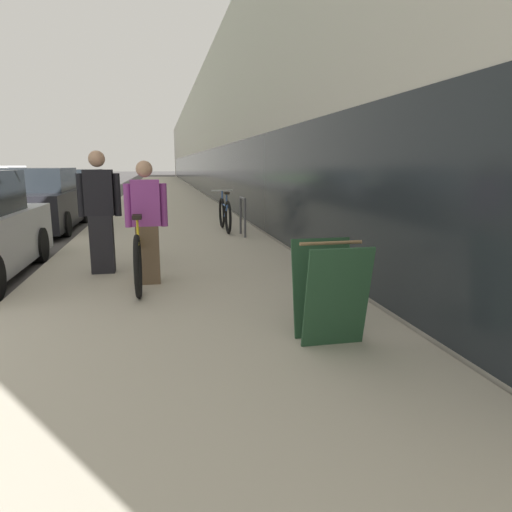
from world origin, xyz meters
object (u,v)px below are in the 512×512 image
object	(u,v)px
cruiser_bike_nearest	(225,214)
parked_sedan_far	(80,191)
vintage_roadster_curbside	(42,202)
sandwich_board_sign	(329,292)
bike_rack_hoop	(243,212)
person_bystander	(100,213)
person_rider	(147,223)
tandem_bicycle	(141,248)

from	to	relation	value
cruiser_bike_nearest	parked_sedan_far	world-z (taller)	parked_sedan_far
vintage_roadster_curbside	sandwich_board_sign	bearing A→B (deg)	-63.85
cruiser_bike_nearest	vintage_roadster_curbside	world-z (taller)	vintage_roadster_curbside
bike_rack_hoop	sandwich_board_sign	distance (m)	6.18
person_bystander	person_rider	bearing A→B (deg)	-48.84
tandem_bicycle	parked_sedan_far	size ratio (longest dim) A/B	0.71
cruiser_bike_nearest	sandwich_board_sign	distance (m)	7.04
person_bystander	bike_rack_hoop	xyz separation A→B (m)	(2.60, 3.02, -0.36)
sandwich_board_sign	vintage_roadster_curbside	distance (m)	9.96
person_bystander	cruiser_bike_nearest	world-z (taller)	person_bystander
bike_rack_hoop	cruiser_bike_nearest	size ratio (longest dim) A/B	0.47
tandem_bicycle	sandwich_board_sign	distance (m)	3.25
person_rider	person_bystander	xyz separation A→B (m)	(-0.66, 0.75, 0.07)
person_bystander	vintage_roadster_curbside	distance (m)	6.18
person_rider	sandwich_board_sign	distance (m)	2.90
sandwich_board_sign	vintage_roadster_curbside	size ratio (longest dim) A/B	0.20
tandem_bicycle	person_bystander	world-z (taller)	person_bystander
cruiser_bike_nearest	vintage_roadster_curbside	size ratio (longest dim) A/B	0.40
person_bystander	cruiser_bike_nearest	xyz separation A→B (m)	(2.33, 3.89, -0.48)
person_bystander	vintage_roadster_curbside	world-z (taller)	person_bystander
parked_sedan_far	bike_rack_hoop	bearing A→B (deg)	-62.00
sandwich_board_sign	vintage_roadster_curbside	world-z (taller)	vintage_roadster_curbside
cruiser_bike_nearest	person_bystander	bearing A→B (deg)	-120.91
sandwich_board_sign	tandem_bicycle	bearing A→B (deg)	121.71
person_bystander	bike_rack_hoop	size ratio (longest dim) A/B	2.05
person_rider	cruiser_bike_nearest	world-z (taller)	person_rider
parked_sedan_far	vintage_roadster_curbside	bearing A→B (deg)	-89.57
person_bystander	sandwich_board_sign	size ratio (longest dim) A/B	1.93
vintage_roadster_curbside	person_bystander	bearing A→B (deg)	-69.84
parked_sedan_far	cruiser_bike_nearest	bearing A→B (deg)	-60.97
bike_rack_hoop	vintage_roadster_curbside	size ratio (longest dim) A/B	0.19
cruiser_bike_nearest	parked_sedan_far	xyz separation A→B (m)	(-4.50, 8.11, 0.16)
cruiser_bike_nearest	sandwich_board_sign	bearing A→B (deg)	-90.55
vintage_roadster_curbside	bike_rack_hoop	bearing A→B (deg)	-30.38
person_bystander	sandwich_board_sign	world-z (taller)	person_bystander
person_rider	bike_rack_hoop	distance (m)	4.25
person_rider	sandwich_board_sign	size ratio (longest dim) A/B	1.77
person_rider	person_bystander	bearing A→B (deg)	131.16
person_rider	sandwich_board_sign	xyz separation A→B (m)	(1.60, -2.39, -0.35)
tandem_bicycle	person_rider	distance (m)	0.55
bike_rack_hoop	vintage_roadster_curbside	bearing A→B (deg)	149.62
person_bystander	sandwich_board_sign	bearing A→B (deg)	-54.29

